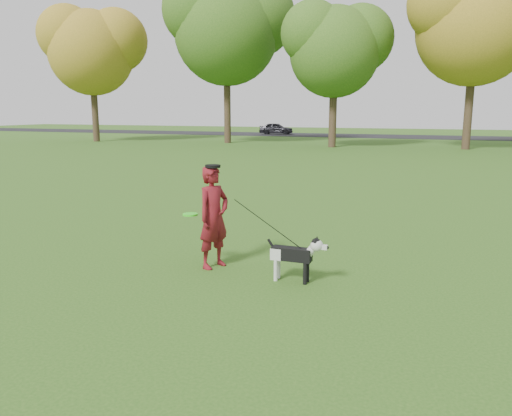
% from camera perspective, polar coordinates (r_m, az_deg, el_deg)
% --- Properties ---
extents(ground, '(120.00, 120.00, 0.00)m').
position_cam_1_polar(ground, '(7.43, -2.77, -7.49)').
color(ground, '#285116').
rests_on(ground, ground).
extents(road, '(120.00, 7.00, 0.02)m').
position_cam_1_polar(road, '(46.60, 17.33, 7.78)').
color(road, black).
rests_on(road, ground).
extents(man, '(0.55, 0.67, 1.56)m').
position_cam_1_polar(man, '(7.55, -4.86, -1.04)').
color(man, maroon).
rests_on(man, ground).
extents(dog, '(0.89, 0.18, 0.68)m').
position_cam_1_polar(dog, '(6.98, 4.64, -5.19)').
color(dog, black).
rests_on(dog, ground).
extents(car_left, '(3.40, 1.74, 1.11)m').
position_cam_1_polar(car_left, '(48.97, 2.33, 9.07)').
color(car_left, black).
rests_on(car_left, road).
extents(man_held_items, '(1.94, 0.35, 1.12)m').
position_cam_1_polar(man_held_items, '(7.10, 1.25, -1.79)').
color(man_held_items, '#33ED1D').
rests_on(man_held_items, ground).
extents(tree_row, '(51.74, 8.86, 12.01)m').
position_cam_1_polar(tree_row, '(33.17, 13.89, 19.60)').
color(tree_row, '#38281C').
rests_on(tree_row, ground).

